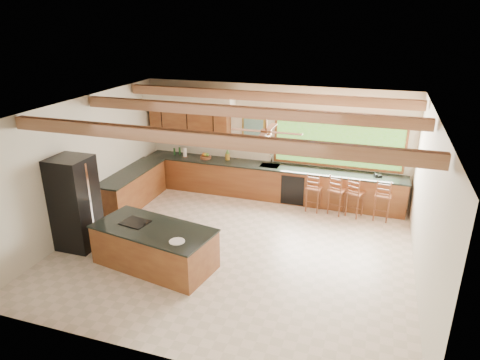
% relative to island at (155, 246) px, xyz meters
% --- Properties ---
extents(ground, '(7.20, 7.20, 0.00)m').
position_rel_island_xyz_m(ground, '(1.30, 1.07, -0.42)').
color(ground, beige).
rests_on(ground, ground).
extents(room_shell, '(7.27, 6.54, 3.02)m').
position_rel_island_xyz_m(room_shell, '(1.13, 1.72, 1.80)').
color(room_shell, beige).
rests_on(room_shell, ground).
extents(counter_run, '(7.12, 3.10, 1.24)m').
position_rel_island_xyz_m(counter_run, '(0.48, 3.59, 0.05)').
color(counter_run, brown).
rests_on(counter_run, ground).
extents(island, '(2.53, 1.51, 0.85)m').
position_rel_island_xyz_m(island, '(0.00, 0.00, 0.00)').
color(island, brown).
rests_on(island, ground).
extents(refrigerator, '(0.79, 0.76, 2.00)m').
position_rel_island_xyz_m(refrigerator, '(-1.92, 0.19, 0.58)').
color(refrigerator, black).
rests_on(refrigerator, ground).
extents(bar_stool_a, '(0.41, 0.41, 1.03)m').
position_rel_island_xyz_m(bar_stool_a, '(2.57, 3.47, 0.19)').
color(bar_stool_a, brown).
rests_on(bar_stool_a, ground).
extents(bar_stool_b, '(0.48, 0.48, 1.02)m').
position_rel_island_xyz_m(bar_stool_b, '(3.59, 3.47, 0.19)').
color(bar_stool_b, brown).
rests_on(bar_stool_b, ground).
extents(bar_stool_c, '(0.47, 0.47, 1.05)m').
position_rel_island_xyz_m(bar_stool_c, '(3.15, 3.47, 0.21)').
color(bar_stool_c, brown).
rests_on(bar_stool_c, ground).
extents(bar_stool_d, '(0.41, 0.41, 1.06)m').
position_rel_island_xyz_m(bar_stool_d, '(4.22, 3.47, 0.21)').
color(bar_stool_d, brown).
rests_on(bar_stool_d, ground).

